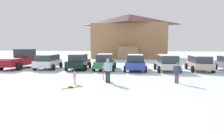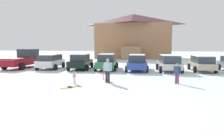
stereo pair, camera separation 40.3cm
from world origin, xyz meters
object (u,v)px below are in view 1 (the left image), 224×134
object	(u,v)px
parked_black_sedan	(79,62)
pickup_truck	(21,59)
parked_blue_hatchback	(135,62)
skier_child_in_red_jacket	(103,72)
skier_adult_in_blue_parka	(108,69)
pair_of_skis	(71,87)
parked_silver_wagon	(167,62)
parked_beige_suv	(199,62)
skier_teen_in_navy_coat	(177,72)
parked_green_coupe	(105,62)
ski_lodge	(129,36)
skier_child_in_pink_snowsuit	(75,76)
parked_white_suv	(48,61)

from	to	relation	value
parked_black_sedan	pickup_truck	distance (m)	6.84
parked_blue_hatchback	pickup_truck	xyz separation A→B (m)	(-12.93, 0.50, 0.15)
pickup_truck	skier_child_in_red_jacket	size ratio (longest dim) A/B	5.37
skier_adult_in_blue_parka	pair_of_skis	bearing A→B (deg)	-134.97
parked_silver_wagon	parked_beige_suv	size ratio (longest dim) A/B	0.94
parked_black_sedan	skier_adult_in_blue_parka	distance (m)	8.46
skier_teen_in_navy_coat	parked_green_coupe	bearing A→B (deg)	130.97
parked_beige_suv	skier_adult_in_blue_parka	size ratio (longest dim) A/B	2.73
parked_blue_hatchback	parked_beige_suv	xyz separation A→B (m)	(6.44, 0.57, 0.02)
parked_silver_wagon	pair_of_skis	bearing A→B (deg)	-127.89
parked_black_sedan	parked_beige_suv	distance (m)	12.54
parked_beige_suv	skier_teen_in_navy_coat	size ratio (longest dim) A/B	3.24
parked_green_coupe	parked_silver_wagon	world-z (taller)	parked_green_coupe
parked_beige_suv	pair_of_skis	distance (m)	14.03
parked_beige_suv	skier_child_in_red_jacket	size ratio (longest dim) A/B	4.34
ski_lodge	parked_silver_wagon	bearing A→B (deg)	-77.85
parked_black_sedan	skier_child_in_pink_snowsuit	xyz separation A→B (m)	(2.12, -8.01, -0.34)
skier_child_in_red_jacket	pair_of_skis	xyz separation A→B (m)	(-1.45, -3.13, -0.57)
parked_white_suv	skier_teen_in_navy_coat	xyz separation A→B (m)	(12.38, -6.79, -0.08)
parked_silver_wagon	ski_lodge	bearing A→B (deg)	102.15
skier_adult_in_blue_parka	skier_teen_in_navy_coat	bearing A→B (deg)	4.30
ski_lodge	parked_silver_wagon	world-z (taller)	ski_lodge
ski_lodge	skier_child_in_red_jacket	world-z (taller)	ski_lodge
pickup_truck	pair_of_skis	world-z (taller)	pickup_truck
pickup_truck	skier_adult_in_blue_parka	size ratio (longest dim) A/B	3.37
parked_black_sedan	pair_of_skis	xyz separation A→B (m)	(2.31, -9.27, -0.82)
parked_white_suv	pickup_truck	distance (m)	3.48
parked_green_coupe	parked_blue_hatchback	world-z (taller)	parked_green_coupe
parked_blue_hatchback	skier_adult_in_blue_parka	bearing A→B (deg)	-104.48
pickup_truck	skier_teen_in_navy_coat	size ratio (longest dim) A/B	4.00
parked_white_suv	skier_adult_in_blue_parka	bearing A→B (deg)	-42.98
parked_green_coupe	pickup_truck	distance (m)	9.72
ski_lodge	pickup_truck	distance (m)	24.26
pair_of_skis	skier_child_in_red_jacket	bearing A→B (deg)	65.19
pickup_truck	skier_teen_in_navy_coat	bearing A→B (deg)	-24.36
skier_teen_in_navy_coat	pickup_truck	bearing A→B (deg)	155.64
parked_blue_hatchback	parked_white_suv	bearing A→B (deg)	179.30
pair_of_skis	pickup_truck	bearing A→B (deg)	133.90
parked_white_suv	parked_silver_wagon	size ratio (longest dim) A/B	0.99
parked_green_coupe	parked_beige_suv	world-z (taller)	parked_green_coupe
parked_green_coupe	skier_adult_in_blue_parka	xyz separation A→B (m)	(1.40, -7.40, 0.09)
skier_teen_in_navy_coat	skier_child_in_red_jacket	xyz separation A→B (m)	(-5.25, 0.79, -0.20)
parked_black_sedan	parked_green_coupe	xyz separation A→B (m)	(2.88, 0.10, 0.01)
skier_adult_in_blue_parka	skier_teen_in_navy_coat	distance (m)	4.73
skier_teen_in_navy_coat	pair_of_skis	distance (m)	7.13
parked_white_suv	skier_adult_in_blue_parka	world-z (taller)	skier_adult_in_blue_parka
parked_green_coupe	pair_of_skis	world-z (taller)	parked_green_coupe
parked_beige_suv	skier_adult_in_blue_parka	world-z (taller)	skier_adult_in_blue_parka
parked_green_coupe	pickup_truck	bearing A→B (deg)	179.25
parked_white_suv	skier_teen_in_navy_coat	size ratio (longest dim) A/B	3.03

